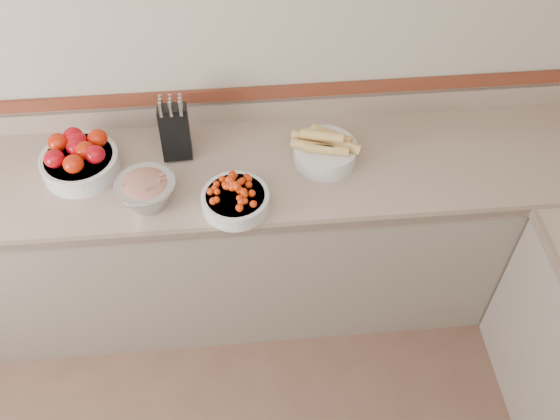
{
  "coord_description": "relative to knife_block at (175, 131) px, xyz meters",
  "views": [
    {
      "loc": [
        0.21,
        -0.17,
        2.76
      ],
      "look_at": [
        0.35,
        1.35,
        1.0
      ],
      "focal_mm": 40.0,
      "sensor_mm": 36.0,
      "label": 1
    }
  ],
  "objects": [
    {
      "name": "back_wall",
      "position": [
        0.05,
        0.19,
        0.28
      ],
      "size": [
        4.0,
        0.0,
        4.0
      ],
      "primitive_type": "plane",
      "rotation": [
        1.57,
        0.0,
        0.0
      ],
      "color": "#B3A693",
      "rests_on": "ground_plane"
    },
    {
      "name": "counter_back",
      "position": [
        0.05,
        -0.13,
        -0.57
      ],
      "size": [
        4.0,
        0.65,
        1.08
      ],
      "color": "gray",
      "rests_on": "ground_plane"
    },
    {
      "name": "knife_block",
      "position": [
        0.0,
        0.0,
        0.0
      ],
      "size": [
        0.13,
        0.15,
        0.3
      ],
      "color": "black",
      "rests_on": "counter_back"
    },
    {
      "name": "tomato_bowl",
      "position": [
        -0.4,
        -0.08,
        -0.05
      ],
      "size": [
        0.32,
        0.32,
        0.16
      ],
      "color": "silver",
      "rests_on": "counter_back"
    },
    {
      "name": "cherry_tomato_bowl",
      "position": [
        0.24,
        -0.34,
        -0.07
      ],
      "size": [
        0.27,
        0.27,
        0.14
      ],
      "color": "silver",
      "rests_on": "counter_back"
    },
    {
      "name": "corn_bowl",
      "position": [
        0.62,
        -0.11,
        -0.06
      ],
      "size": [
        0.29,
        0.27,
        0.16
      ],
      "color": "silver",
      "rests_on": "counter_back"
    },
    {
      "name": "rhubarb_bowl",
      "position": [
        -0.11,
        -0.28,
        -0.05
      ],
      "size": [
        0.24,
        0.24,
        0.13
      ],
      "color": "#B2B2BA",
      "rests_on": "counter_back"
    }
  ]
}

